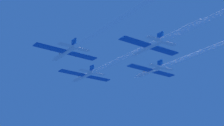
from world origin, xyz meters
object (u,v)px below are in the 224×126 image
object	(u,v)px
jet_left_wing	(100,31)
jet_lead	(113,63)
jet_slot	(192,27)
jet_right_wing	(190,56)

from	to	relation	value
jet_left_wing	jet_lead	bearing A→B (deg)	45.74
jet_slot	jet_right_wing	bearing A→B (deg)	42.60
jet_left_wing	jet_slot	world-z (taller)	jet_left_wing
jet_left_wing	jet_right_wing	xyz separation A→B (m)	(30.73, -0.38, 0.63)
jet_right_wing	jet_lead	bearing A→B (deg)	135.85
jet_lead	jet_right_wing	world-z (taller)	jet_right_wing
jet_lead	jet_slot	bearing A→B (deg)	-89.49
jet_left_wing	jet_right_wing	distance (m)	30.74
jet_left_wing	jet_slot	xyz separation A→B (m)	(15.02, -14.83, -0.43)
jet_left_wing	jet_slot	bearing A→B (deg)	-44.65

